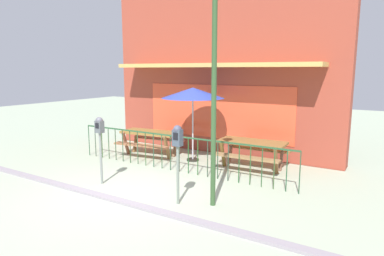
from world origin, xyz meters
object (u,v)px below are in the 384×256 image
object	(u,v)px
patio_umbrella	(193,93)
picnic_table_right	(252,147)
parking_meter_near	(100,133)
parking_meter_far	(178,144)
street_lamp	(214,67)
picnic_table_left	(150,136)

from	to	relation	value
patio_umbrella	picnic_table_right	bearing A→B (deg)	4.13
parking_meter_near	parking_meter_far	bearing A→B (deg)	-1.95
patio_umbrella	parking_meter_near	world-z (taller)	patio_umbrella
picnic_table_right	patio_umbrella	bearing A→B (deg)	-175.87
parking_meter_near	street_lamp	distance (m)	3.23
parking_meter_near	parking_meter_far	world-z (taller)	parking_meter_far
picnic_table_right	picnic_table_left	bearing A→B (deg)	-174.69
patio_umbrella	street_lamp	bearing A→B (deg)	-51.90
picnic_table_left	parking_meter_far	size ratio (longest dim) A/B	1.21
picnic_table_right	patio_umbrella	distance (m)	2.29
patio_umbrella	street_lamp	distance (m)	3.48
picnic_table_left	street_lamp	bearing A→B (deg)	-35.21
picnic_table_right	parking_meter_far	size ratio (longest dim) A/B	1.15
picnic_table_left	picnic_table_right	world-z (taller)	same
picnic_table_right	parking_meter_near	xyz separation A→B (m)	(-2.57, -3.04, 0.62)
patio_umbrella	parking_meter_far	xyz separation A→B (m)	(1.47, -2.99, -0.76)
picnic_table_left	patio_umbrella	world-z (taller)	patio_umbrella
patio_umbrella	parking_meter_far	size ratio (longest dim) A/B	1.35
picnic_table_left	parking_meter_far	distance (m)	4.11
picnic_table_right	street_lamp	xyz separation A→B (m)	(0.29, -2.81, 2.12)
patio_umbrella	parking_meter_far	world-z (taller)	patio_umbrella
picnic_table_right	patio_umbrella	xyz separation A→B (m)	(-1.81, -0.13, 1.39)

